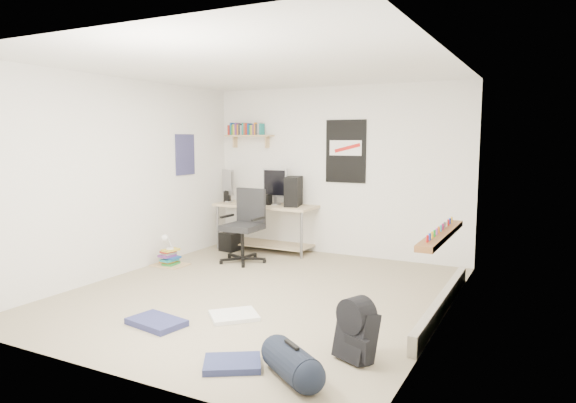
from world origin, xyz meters
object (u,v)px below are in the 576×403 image
at_px(office_chair, 242,228).
at_px(backpack, 356,335).
at_px(desk, 267,227).
at_px(book_stack, 170,255).
at_px(duffel_bag, 292,361).

bearing_deg(office_chair, backpack, -40.19).
bearing_deg(desk, backpack, -58.48).
bearing_deg(backpack, book_stack, 176.43).
height_order(backpack, book_stack, backpack).
distance_m(office_chair, backpack, 3.45).
distance_m(desk, book_stack, 1.64).
distance_m(office_chair, duffel_bag, 3.65).
xyz_separation_m(desk, office_chair, (0.08, -0.84, 0.12)).
relative_size(backpack, duffel_bag, 0.80).
height_order(office_chair, book_stack, office_chair).
height_order(office_chair, duffel_bag, office_chair).
bearing_deg(desk, office_chair, -92.61).
xyz_separation_m(desk, book_stack, (-0.70, -1.47, -0.22)).
relative_size(desk, duffel_bag, 3.22).
bearing_deg(office_chair, duffel_bag, -49.61).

